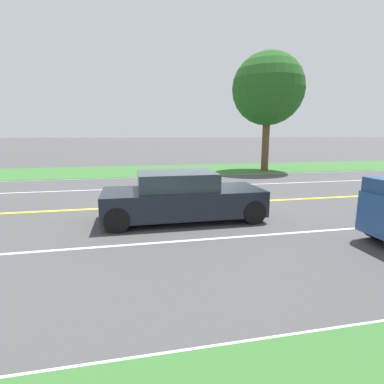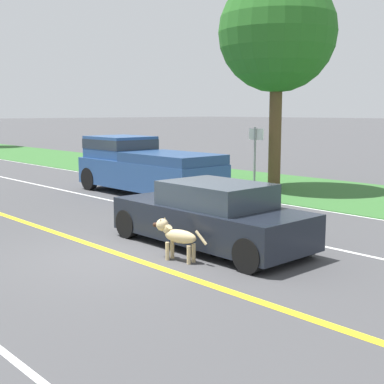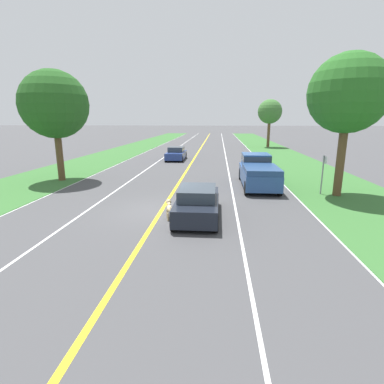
# 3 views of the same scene
# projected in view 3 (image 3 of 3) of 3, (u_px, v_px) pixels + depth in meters

# --- Properties ---
(ground_plane) EXTENTS (400.00, 400.00, 0.00)m
(ground_plane) POSITION_uv_depth(u_px,v_px,m) (161.00, 211.00, 14.08)
(ground_plane) COLOR #424244
(centre_divider_line) EXTENTS (0.18, 160.00, 0.01)m
(centre_divider_line) POSITION_uv_depth(u_px,v_px,m) (161.00, 211.00, 14.08)
(centre_divider_line) COLOR yellow
(centre_divider_line) RESTS_ON ground
(lane_edge_line_right) EXTENTS (0.14, 160.00, 0.01)m
(lane_edge_line_right) POSITION_uv_depth(u_px,v_px,m) (314.00, 215.00, 13.49)
(lane_edge_line_right) COLOR white
(lane_edge_line_right) RESTS_ON ground
(lane_edge_line_left) EXTENTS (0.14, 160.00, 0.01)m
(lane_edge_line_left) POSITION_uv_depth(u_px,v_px,m) (21.00, 207.00, 14.67)
(lane_edge_line_left) COLOR white
(lane_edge_line_left) RESTS_ON ground
(lane_dash_same_dir) EXTENTS (0.10, 160.00, 0.01)m
(lane_dash_same_dir) POSITION_uv_depth(u_px,v_px,m) (236.00, 213.00, 13.79)
(lane_dash_same_dir) COLOR white
(lane_dash_same_dir) RESTS_ON ground
(lane_dash_oncoming) EXTENTS (0.10, 160.00, 0.01)m
(lane_dash_oncoming) POSITION_uv_depth(u_px,v_px,m) (90.00, 209.00, 14.38)
(lane_dash_oncoming) COLOR white
(lane_dash_oncoming) RESTS_ON ground
(grass_verge_right) EXTENTS (6.00, 160.00, 0.03)m
(grass_verge_right) POSITION_uv_depth(u_px,v_px,m) (384.00, 216.00, 13.24)
(grass_verge_right) COLOR #33662D
(grass_verge_right) RESTS_ON ground
(ego_car) EXTENTS (1.83, 4.41, 1.36)m
(ego_car) POSITION_uv_depth(u_px,v_px,m) (198.00, 203.00, 13.07)
(ego_car) COLOR black
(ego_car) RESTS_ON ground
(dog) EXTENTS (0.43, 1.23, 0.79)m
(dog) POSITION_uv_depth(u_px,v_px,m) (169.00, 207.00, 12.94)
(dog) COLOR #D1B784
(dog) RESTS_ON ground
(pickup_truck) EXTENTS (2.08, 5.69, 1.92)m
(pickup_truck) POSITION_uv_depth(u_px,v_px,m) (258.00, 171.00, 19.24)
(pickup_truck) COLOR #284C84
(pickup_truck) RESTS_ON ground
(oncoming_car) EXTENTS (1.84, 4.23, 1.37)m
(oncoming_car) POSITION_uv_depth(u_px,v_px,m) (176.00, 154.00, 31.68)
(oncoming_car) COLOR navy
(oncoming_car) RESTS_ON ground
(roadside_tree_right_near) EXTENTS (4.12, 4.12, 7.57)m
(roadside_tree_right_near) POSITION_uv_depth(u_px,v_px,m) (348.00, 94.00, 15.58)
(roadside_tree_right_near) COLOR brown
(roadside_tree_right_near) RESTS_ON ground
(roadside_tree_right_far) EXTENTS (3.60, 3.60, 7.14)m
(roadside_tree_right_far) POSITION_uv_depth(u_px,v_px,m) (270.00, 112.00, 45.01)
(roadside_tree_right_far) COLOR brown
(roadside_tree_right_far) RESTS_ON ground
(roadside_tree_left_near) EXTENTS (4.48, 4.48, 7.41)m
(roadside_tree_left_near) POSITION_uv_depth(u_px,v_px,m) (54.00, 105.00, 19.90)
(roadside_tree_left_near) COLOR brown
(roadside_tree_left_near) RESTS_ON ground
(street_sign) EXTENTS (0.11, 0.64, 2.25)m
(street_sign) POSITION_uv_depth(u_px,v_px,m) (323.00, 170.00, 16.84)
(street_sign) COLOR gray
(street_sign) RESTS_ON ground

